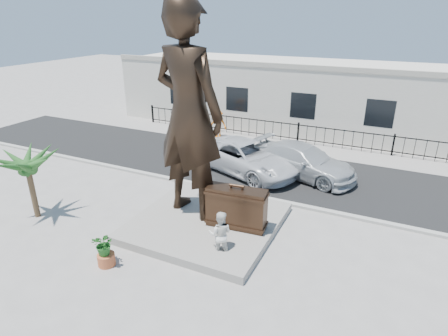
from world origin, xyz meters
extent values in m
plane|color=#9E9991|center=(0.00, 0.00, 0.00)|extent=(100.00, 100.00, 0.00)
cube|color=black|center=(0.00, 8.00, 0.01)|extent=(40.00, 7.00, 0.01)
cube|color=#A5A399|center=(0.00, 4.50, 0.06)|extent=(40.00, 0.25, 0.12)
cube|color=#9E9991|center=(0.00, 12.00, 0.01)|extent=(40.00, 2.50, 0.02)
cube|color=gray|center=(-0.50, 1.50, 0.15)|extent=(5.20, 5.20, 0.30)
cube|color=black|center=(0.00, 12.80, 0.60)|extent=(22.00, 0.10, 1.20)
cube|color=silver|center=(0.00, 17.00, 2.20)|extent=(28.00, 7.00, 4.40)
imported|color=black|center=(-1.32, 1.83, 4.23)|extent=(3.17, 2.39, 7.87)
cube|color=#342115|center=(0.73, 1.51, 1.06)|extent=(2.21, 0.88, 1.52)
imported|color=silver|center=(0.80, 0.02, 0.82)|extent=(0.95, 0.83, 1.64)
imported|color=silver|center=(-1.15, 7.04, 0.82)|extent=(6.36, 4.53, 1.61)
imported|color=#B4B8B9|center=(1.58, 7.80, 0.79)|extent=(5.79, 3.59, 1.57)
imported|color=orange|center=(-5.01, 11.63, 0.93)|extent=(1.23, 0.78, 1.82)
cylinder|color=#BB5A31|center=(-2.29, -2.03, 0.20)|extent=(0.56, 0.56, 0.40)
imported|color=#1E5A1D|center=(-2.29, -2.03, 0.78)|extent=(0.75, 0.67, 0.77)
camera|label=1|loc=(5.44, -9.45, 7.56)|focal=30.00mm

